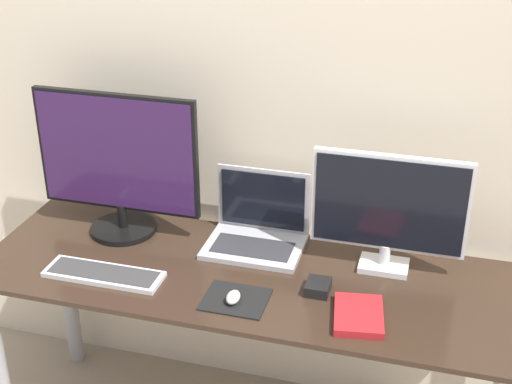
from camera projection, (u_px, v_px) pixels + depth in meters
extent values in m
cube|color=beige|center=(282.00, 90.00, 2.45)|extent=(7.00, 0.05, 2.50)
cube|color=#332319|center=(253.00, 276.00, 2.35)|extent=(1.85, 0.62, 0.02)
cylinder|color=#99999E|center=(68.00, 289.00, 2.94)|extent=(0.06, 0.06, 0.72)
cylinder|color=#99999E|center=(506.00, 363.00, 2.52)|extent=(0.06, 0.06, 0.72)
cylinder|color=black|center=(124.00, 228.00, 2.61)|extent=(0.24, 0.24, 0.02)
cylinder|color=black|center=(122.00, 216.00, 2.58)|extent=(0.04, 0.04, 0.09)
cube|color=black|center=(117.00, 152.00, 2.48)|extent=(0.59, 0.02, 0.43)
cube|color=#331947|center=(116.00, 154.00, 2.47)|extent=(0.57, 0.01, 0.41)
cube|color=silver|center=(384.00, 265.00, 2.38)|extent=(0.16, 0.11, 0.02)
cylinder|color=silver|center=(385.00, 254.00, 2.36)|extent=(0.04, 0.04, 0.07)
cube|color=silver|center=(390.00, 203.00, 2.28)|extent=(0.50, 0.02, 0.33)
cube|color=black|center=(389.00, 205.00, 2.27)|extent=(0.48, 0.01, 0.31)
cube|color=#ADADB2|center=(254.00, 247.00, 2.49)|extent=(0.34, 0.24, 0.02)
cube|color=#2D2D33|center=(253.00, 247.00, 2.47)|extent=(0.28, 0.13, 0.00)
cube|color=#ADADB2|center=(263.00, 199.00, 2.54)|extent=(0.34, 0.01, 0.24)
cube|color=black|center=(263.00, 200.00, 2.53)|extent=(0.30, 0.00, 0.21)
cube|color=silver|center=(104.00, 274.00, 2.33)|extent=(0.39, 0.12, 0.02)
cube|color=#383838|center=(104.00, 272.00, 2.33)|extent=(0.36, 0.10, 0.00)
cube|color=black|center=(236.00, 299.00, 2.21)|extent=(0.20, 0.17, 0.00)
ellipsoid|color=silver|center=(233.00, 297.00, 2.19)|extent=(0.04, 0.07, 0.03)
cube|color=red|center=(359.00, 315.00, 2.12)|extent=(0.17, 0.22, 0.02)
cube|color=white|center=(359.00, 315.00, 2.12)|extent=(0.17, 0.21, 0.02)
cube|color=black|center=(318.00, 287.00, 2.25)|extent=(0.07, 0.09, 0.04)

